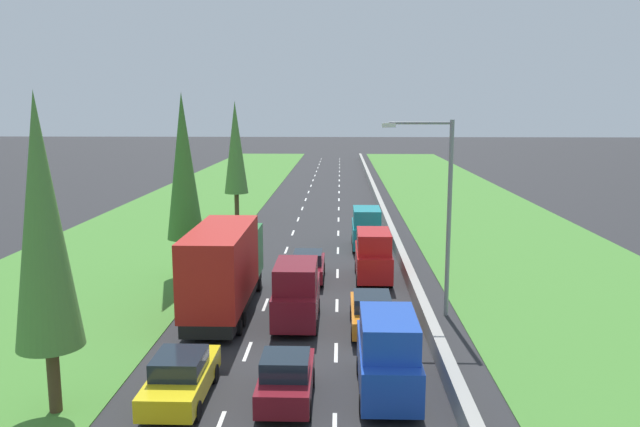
% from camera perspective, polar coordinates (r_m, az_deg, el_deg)
% --- Properties ---
extents(ground_plane, '(300.00, 300.00, 0.00)m').
position_cam_1_polar(ground_plane, '(63.28, 0.13, 0.87)').
color(ground_plane, '#28282B').
rests_on(ground_plane, ground).
extents(grass_verge_left, '(14.00, 140.00, 0.04)m').
position_cam_1_polar(grass_verge_left, '(64.90, -11.11, 0.93)').
color(grass_verge_left, '#478433').
rests_on(grass_verge_left, ground).
extents(grass_verge_right, '(14.00, 140.00, 0.04)m').
position_cam_1_polar(grass_verge_right, '(64.47, 12.99, 0.80)').
color(grass_verge_right, '#478433').
rests_on(grass_verge_right, ground).
extents(median_barrier, '(0.44, 120.00, 0.85)m').
position_cam_1_polar(median_barrier, '(63.31, 5.30, 1.22)').
color(median_barrier, '#9E9B93').
rests_on(median_barrier, ground).
extents(lane_markings, '(3.64, 116.00, 0.01)m').
position_cam_1_polar(lane_markings, '(63.28, 0.13, 0.88)').
color(lane_markings, white).
rests_on(lane_markings, ground).
extents(maroon_hatchback_centre_lane, '(1.74, 3.90, 1.72)m').
position_cam_1_polar(maroon_hatchback_centre_lane, '(21.16, -3.08, -14.66)').
color(maroon_hatchback_centre_lane, maroon).
rests_on(maroon_hatchback_centre_lane, ground).
extents(blue_van_right_lane, '(1.96, 4.90, 2.82)m').
position_cam_1_polar(blue_van_right_lane, '(21.58, 6.14, -12.59)').
color(blue_van_right_lane, '#1E47B7').
rests_on(blue_van_right_lane, ground).
extents(orange_sedan_right_lane, '(1.82, 4.50, 1.64)m').
position_cam_1_polar(orange_sedan_right_lane, '(27.57, 4.69, -8.89)').
color(orange_sedan_right_lane, orange).
rests_on(orange_sedan_right_lane, ground).
extents(red_van_right_lane, '(1.96, 4.90, 2.82)m').
position_cam_1_polar(red_van_right_lane, '(35.25, 4.84, -3.81)').
color(red_van_right_lane, red).
rests_on(red_van_right_lane, ground).
extents(yellow_sedan_left_lane, '(1.82, 4.50, 1.64)m').
position_cam_1_polar(yellow_sedan_left_lane, '(21.76, -12.47, -14.25)').
color(yellow_sedan_left_lane, yellow).
rests_on(yellow_sedan_left_lane, ground).
extents(maroon_van_centre_lane, '(1.96, 4.90, 2.82)m').
position_cam_1_polar(maroon_van_centre_lane, '(28.17, -2.15, -7.20)').
color(maroon_van_centre_lane, maroon).
rests_on(maroon_van_centre_lane, ground).
extents(maroon_sedan_centre_lane, '(1.82, 4.50, 1.64)m').
position_cam_1_polar(maroon_sedan_centre_lane, '(35.27, -1.09, -4.75)').
color(maroon_sedan_centre_lane, maroon).
rests_on(maroon_sedan_centre_lane, ground).
extents(teal_van_right_lane, '(1.96, 4.90, 2.82)m').
position_cam_1_polar(teal_van_right_lane, '(43.05, 4.23, -1.37)').
color(teal_van_right_lane, teal).
rests_on(teal_van_right_lane, ground).
extents(red_box_truck_left_lane, '(2.46, 9.40, 4.18)m').
position_cam_1_polar(red_box_truck_left_lane, '(29.83, -8.62, -4.80)').
color(red_box_truck_left_lane, black).
rests_on(red_box_truck_left_lane, ground).
extents(poplar_tree_nearest, '(2.05, 2.05, 10.05)m').
position_cam_1_polar(poplar_tree_nearest, '(20.69, -23.82, -0.84)').
color(poplar_tree_nearest, '#4C3823').
rests_on(poplar_tree_nearest, ground).
extents(poplar_tree_second, '(2.06, 2.06, 10.40)m').
position_cam_1_polar(poplar_tree_second, '(35.99, -12.24, 4.11)').
color(poplar_tree_second, '#4C3823').
rests_on(poplar_tree_second, ground).
extents(poplar_tree_third, '(2.05, 2.05, 10.13)m').
position_cam_1_polar(poplar_tree_third, '(54.99, -7.65, 5.89)').
color(poplar_tree_third, '#4C3823').
rests_on(poplar_tree_third, ground).
extents(street_light_mast, '(3.20, 0.28, 9.00)m').
position_cam_1_polar(street_light_mast, '(28.98, 10.96, 0.87)').
color(street_light_mast, gray).
rests_on(street_light_mast, ground).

